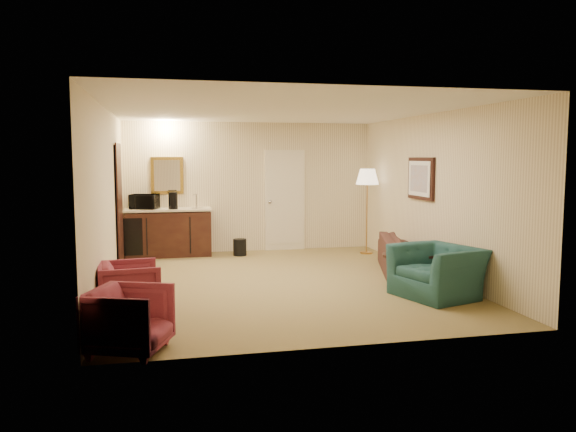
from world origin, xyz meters
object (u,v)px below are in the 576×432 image
Objects in this scene: microwave at (144,200)px; coffee_maker at (173,201)px; floor_lamp at (367,211)px; waste_bin at (240,247)px; rose_chair_near at (130,286)px; sofa at (407,249)px; teal_armchair at (437,263)px; wetbar_cabinet at (168,232)px; rose_chair_far at (129,317)px; coffee_table at (410,270)px.

microwave is 1.56× the size of coffee_maker.
floor_lamp is 5.25× the size of waste_bin.
rose_chair_near is 4.08m from coffee_maker.
coffee_maker is (-3.70, 2.45, 0.68)m from sofa.
teal_armchair is (-0.25, -1.50, 0.07)m from sofa.
teal_armchair reaches higher than wetbar_cabinet.
microwave reaches higher than rose_chair_far.
rose_chair_far is at bearing -152.49° from coffee_table.
teal_armchair reaches higher than coffee_table.
coffee_table is (3.95, 0.65, -0.11)m from rose_chair_near.
coffee_maker is (0.10, -0.10, 0.62)m from wetbar_cabinet.
floor_lamp is at bearing 158.18° from teal_armchair.
wetbar_cabinet is 1.40m from waste_bin.
coffee_table is at bearing -44.75° from wetbar_cabinet.
rose_chair_near is 1.37m from rose_chair_far.
teal_armchair is 1.49× the size of rose_chair_far.
wetbar_cabinet is at bearing -13.08° from rose_chair_near.
coffee_maker is at bearing -46.10° from wetbar_cabinet.
coffee_maker is at bearing 172.93° from floor_lamp.
microwave is at bearing 177.03° from wetbar_cabinet.
sofa is 1.92× the size of teal_armchair.
rose_chair_far is 5.49m from waste_bin.
rose_chair_near is at bearing -83.19° from coffee_maker.
wetbar_cabinet is 2.28× the size of rose_chair_far.
rose_chair_near is 0.83× the size of coffee_table.
rose_chair_far is at bearing -87.98° from teal_armchair.
rose_chair_near is 1.00× the size of rose_chair_far.
teal_armchair reaches higher than waste_bin.
coffee_maker is (0.53, 5.34, 0.72)m from rose_chair_far.
floor_lamp is at bearing -7.33° from waste_bin.
floor_lamp is 4.32m from microwave.
sofa reaches higher than waste_bin.
coffee_table is (3.88, 2.02, -0.11)m from rose_chair_far.
sofa reaches higher than rose_chair_far.
wetbar_cabinet is 3.89m from floor_lamp.
floor_lamp reaches higher than sofa.
sofa reaches higher than coffee_table.
coffee_table is at bearing 175.38° from sofa.
rose_chair_near is 4.16m from microwave.
floor_lamp is 3.77m from coffee_maker.
waste_bin is at bearing 64.05° from sofa.
waste_bin is 0.99× the size of coffee_maker.
teal_armchair is 3.31× the size of coffee_maker.
sofa is at bearing -90.96° from floor_lamp.
coffee_maker is at bearing -156.05° from teal_armchair.
rose_chair_far is at bearing 176.95° from rose_chair_near.
wetbar_cabinet is 4.10m from rose_chair_near.
rose_chair_near is at bearing -97.00° from wetbar_cabinet.
rose_chair_near is (-4.05, -0.02, -0.11)m from teal_armchair.
rose_chair_near is 1.42× the size of microwave.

